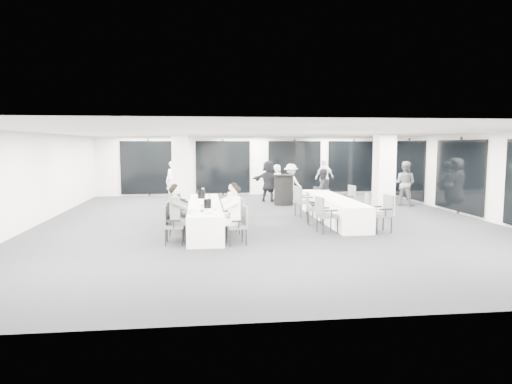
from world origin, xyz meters
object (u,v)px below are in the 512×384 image
cocktail_table (284,190)px  chair_side_right_near (383,211)px  chair_main_right_near (239,222)px  chair_main_right_fourth (232,207)px  chair_main_left_mid (175,214)px  standing_guest_h (405,180)px  ice_bucket_near (208,204)px  chair_main_left_fourth (176,206)px  chair_side_left_far (302,199)px  chair_side_right_far (348,198)px  chair_main_left_second (172,218)px  standing_guest_e (383,178)px  standing_guest_f (269,178)px  chair_main_right_far (230,203)px  chair_main_left_far (178,203)px  standing_guest_c (291,180)px  standing_guest_b (322,186)px  banquet_table_main (205,216)px  standing_guest_g (173,179)px  chair_main_right_mid (234,213)px  chair_main_left_near (171,222)px  chair_side_left_near (324,212)px  ice_bucket_far (201,194)px  chair_side_right_mid (363,206)px  chair_main_right_second (237,215)px  chair_side_left_mid (312,206)px  banquet_table_side (333,209)px  standing_guest_d (324,175)px

cocktail_table → chair_side_right_near: bearing=-73.7°
chair_main_right_near → chair_main_right_fourth: (-0.00, 2.79, -0.01)m
chair_main_left_mid → standing_guest_h: (8.81, 4.53, 0.49)m
chair_side_right_near → ice_bucket_near: chair_side_right_near is taller
chair_main_left_fourth → chair_side_left_far: chair_side_left_far is taller
chair_side_right_far → chair_side_left_far: bearing=89.9°
chair_main_left_second → standing_guest_e: bearing=134.7°
standing_guest_f → chair_main_right_far: bearing=97.9°
chair_main_left_far → chair_side_right_near: (5.79, -2.51, 0.01)m
chair_side_left_far → chair_side_right_far: 1.69m
standing_guest_c → ice_bucket_near: size_ratio=7.78×
chair_main_left_mid → standing_guest_b: bearing=129.3°
chair_side_left_far → chair_side_right_near: chair_side_right_near is taller
banquet_table_main → standing_guest_g: bearing=101.4°
chair_main_right_far → ice_bucket_near: bearing=152.4°
cocktail_table → chair_main_right_mid: bearing=-114.5°
banquet_table_main → chair_side_left_far: chair_side_left_far is taller
standing_guest_f → chair_main_left_fourth: bearing=87.7°
chair_main_left_near → standing_guest_c: (4.54, 7.86, 0.37)m
chair_side_left_near → standing_guest_g: bearing=-157.6°
chair_main_right_far → chair_main_right_mid: bearing=168.3°
chair_main_left_far → chair_main_right_mid: 2.44m
standing_guest_f → ice_bucket_near: size_ratio=8.49×
chair_side_left_far → standing_guest_f: standing_guest_f is taller
chair_side_left_near → ice_bucket_far: 4.06m
ice_bucket_near → chair_side_right_near: bearing=-0.6°
chair_main_right_near → chair_side_right_near: bearing=-84.4°
chair_main_left_near → chair_main_right_near: (1.66, -0.21, -0.00)m
chair_main_left_second → standing_guest_h: 10.43m
chair_side_left_near → ice_bucket_near: bearing=-99.4°
chair_side_right_mid → chair_main_right_second: bearing=120.1°
chair_side_right_far → chair_main_left_second: bearing=114.0°
banquet_table_main → standing_guest_e: bearing=32.9°
chair_side_left_mid → chair_main_left_fourth: bearing=-85.0°
banquet_table_side → chair_side_right_far: 1.37m
banquet_table_main → chair_side_right_near: (4.95, -1.00, 0.22)m
chair_main_right_fourth → chair_side_right_far: 4.36m
chair_main_right_mid → chair_side_left_near: (2.45, -0.69, 0.08)m
banquet_table_main → chair_side_left_far: size_ratio=4.82×
chair_side_right_near → chair_side_right_mid: size_ratio=1.14×
cocktail_table → chair_side_right_mid: bearing=-68.3°
chair_main_left_fourth → ice_bucket_near: chair_main_left_fourth is taller
chair_side_right_far → standing_guest_b: standing_guest_b is taller
chair_main_left_mid → standing_guest_f: standing_guest_f is taller
cocktail_table → chair_side_right_far: 3.33m
standing_guest_d → chair_main_right_fourth: bearing=31.4°
banquet_table_side → standing_guest_d: size_ratio=2.48×
chair_side_left_far → standing_guest_h: standing_guest_h is taller
chair_main_right_far → chair_side_right_far: 4.14m
chair_main_left_second → ice_bucket_far: 2.72m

